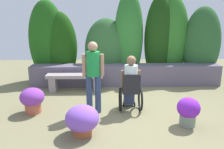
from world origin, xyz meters
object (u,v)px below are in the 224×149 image
(flower_pot_purple_near, at_px, (32,99))
(flower_pot_terracotta_by_wall, at_px, (188,111))
(flower_pot_red_accent, at_px, (82,120))
(person_in_wheelchair, at_px, (130,85))
(person_standing_companion, at_px, (93,73))
(stone_bench, at_px, (75,80))

(flower_pot_purple_near, xyz_separation_m, flower_pot_terracotta_by_wall, (3.38, -0.73, -0.00))
(flower_pot_purple_near, bearing_deg, flower_pot_terracotta_by_wall, -12.20)
(flower_pot_red_accent, bearing_deg, person_in_wheelchair, 47.68)
(person_standing_companion, bearing_deg, stone_bench, 114.04)
(flower_pot_purple_near, relative_size, flower_pot_red_accent, 0.93)
(flower_pot_terracotta_by_wall, bearing_deg, flower_pot_red_accent, -171.85)
(person_in_wheelchair, relative_size, flower_pot_red_accent, 2.08)
(person_standing_companion, relative_size, flower_pot_purple_near, 2.77)
(person_in_wheelchair, distance_m, flower_pot_purple_near, 2.30)
(person_in_wheelchair, xyz_separation_m, flower_pot_red_accent, (-1.03, -1.13, -0.32))
(person_standing_companion, bearing_deg, flower_pot_red_accent, -97.42)
(flower_pot_purple_near, bearing_deg, flower_pot_red_accent, -39.63)
(stone_bench, bearing_deg, flower_pot_purple_near, -109.79)
(stone_bench, distance_m, person_standing_companion, 1.81)
(flower_pot_red_accent, bearing_deg, flower_pot_terracotta_by_wall, 8.15)
(person_standing_companion, relative_size, flower_pot_terracotta_by_wall, 2.77)
(flower_pot_terracotta_by_wall, bearing_deg, stone_bench, 138.65)
(flower_pot_red_accent, bearing_deg, flower_pot_purple_near, 140.37)
(stone_bench, relative_size, flower_pot_terracotta_by_wall, 2.80)
(stone_bench, bearing_deg, flower_pot_red_accent, -72.84)
(flower_pot_purple_near, distance_m, flower_pot_terracotta_by_wall, 3.46)
(stone_bench, bearing_deg, person_standing_companion, -61.09)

